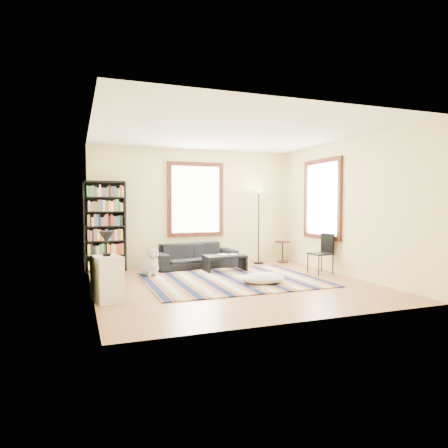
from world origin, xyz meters
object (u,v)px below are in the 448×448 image
object	(u,v)px
floor_lamp	(259,226)
coffee_table	(225,263)
folding_chair	(320,254)
floor_cushion	(263,278)
dog	(150,262)
sofa	(195,256)
bookshelf	(105,226)
white_cabinet	(107,279)
side_table	(283,252)

from	to	relation	value
floor_lamp	coffee_table	bearing A→B (deg)	-146.38
coffee_table	folding_chair	bearing A→B (deg)	-28.36
floor_cushion	dog	size ratio (longest dim) A/B	1.44
sofa	dog	world-z (taller)	dog
bookshelf	coffee_table	distance (m)	2.78
bookshelf	folding_chair	size ratio (longest dim) A/B	2.33
coffee_table	white_cabinet	distance (m)	3.24
floor_lamp	folding_chair	distance (m)	1.95
side_table	floor_lamp	bearing A→B (deg)	177.37
floor_cushion	floor_lamp	world-z (taller)	floor_lamp
sofa	bookshelf	distance (m)	2.13
coffee_table	folding_chair	xyz separation A→B (m)	(1.81, -0.98, 0.25)
floor_cushion	white_cabinet	distance (m)	2.88
floor_cushion	sofa	bearing A→B (deg)	107.51
coffee_table	floor_lamp	distance (m)	1.62
folding_chair	white_cabinet	xyz separation A→B (m)	(-4.45, -0.90, -0.08)
floor_cushion	white_cabinet	size ratio (longest dim) A/B	1.21
side_table	white_cabinet	distance (m)	5.22
side_table	white_cabinet	world-z (taller)	white_cabinet
coffee_table	floor_lamp	world-z (taller)	floor_lamp
bookshelf	dog	world-z (taller)	bookshelf
side_table	folding_chair	distance (m)	1.75
coffee_table	dog	world-z (taller)	dog
side_table	dog	xyz separation A→B (m)	(-3.52, -0.75, 0.02)
sofa	white_cabinet	distance (m)	3.36
bookshelf	floor_lamp	world-z (taller)	bookshelf
side_table	coffee_table	bearing A→B (deg)	-157.62
floor_cushion	coffee_table	bearing A→B (deg)	97.78
sofa	side_table	bearing A→B (deg)	-6.83
bookshelf	side_table	world-z (taller)	bookshelf
sofa	coffee_table	world-z (taller)	sofa
coffee_table	floor_lamp	size ratio (longest dim) A/B	0.48
bookshelf	white_cabinet	xyz separation A→B (m)	(-0.16, -2.85, -0.65)
floor_cushion	floor_lamp	size ratio (longest dim) A/B	0.45
side_table	dog	distance (m)	3.60
bookshelf	coffee_table	size ratio (longest dim) A/B	2.22
sofa	white_cabinet	xyz separation A→B (m)	(-2.15, -2.58, 0.06)
sofa	side_table	xyz separation A→B (m)	(2.35, 0.07, -0.02)
sofa	floor_cushion	world-z (taller)	sofa
floor_lamp	side_table	size ratio (longest dim) A/B	3.44
side_table	folding_chair	bearing A→B (deg)	-91.64
coffee_table	floor_cushion	world-z (taller)	coffee_table
sofa	coffee_table	bearing A→B (deg)	-63.54
bookshelf	floor_lamp	size ratio (longest dim) A/B	1.08
side_table	sofa	bearing A→B (deg)	-178.31
coffee_table	floor_cushion	distance (m)	1.52
dog	bookshelf	bearing A→B (deg)	120.77
sofa	floor_lamp	xyz separation A→B (m)	(1.69, 0.10, 0.64)
sofa	floor_lamp	distance (m)	1.81
sofa	dog	bearing A→B (deg)	-158.29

